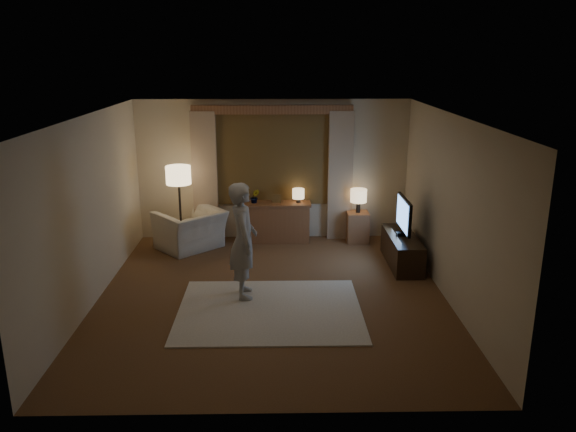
{
  "coord_description": "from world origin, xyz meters",
  "views": [
    {
      "loc": [
        0.09,
        -7.49,
        3.41
      ],
      "look_at": [
        0.24,
        0.6,
        1.04
      ],
      "focal_mm": 35.0,
      "sensor_mm": 36.0,
      "label": 1
    }
  ],
  "objects_px": {
    "armchair": "(190,230)",
    "side_table": "(357,227)",
    "tv_stand": "(402,250)",
    "sideboard": "(277,223)",
    "person": "(243,240)"
  },
  "relations": [
    {
      "from": "sideboard",
      "to": "side_table",
      "type": "relative_size",
      "value": 2.14
    },
    {
      "from": "person",
      "to": "side_table",
      "type": "bearing_deg",
      "value": -46.57
    },
    {
      "from": "side_table",
      "to": "sideboard",
      "type": "bearing_deg",
      "value": 178.1
    },
    {
      "from": "armchair",
      "to": "tv_stand",
      "type": "bearing_deg",
      "value": 123.85
    },
    {
      "from": "sideboard",
      "to": "armchair",
      "type": "xyz_separation_m",
      "value": [
        -1.55,
        -0.39,
        -0.0
      ]
    },
    {
      "from": "side_table",
      "to": "tv_stand",
      "type": "distance_m",
      "value": 1.33
    },
    {
      "from": "sideboard",
      "to": "tv_stand",
      "type": "xyz_separation_m",
      "value": [
        2.08,
        -1.25,
        -0.1
      ]
    },
    {
      "from": "sideboard",
      "to": "person",
      "type": "relative_size",
      "value": 0.72
    },
    {
      "from": "side_table",
      "to": "tv_stand",
      "type": "xyz_separation_m",
      "value": [
        0.58,
        -1.2,
        -0.03
      ]
    },
    {
      "from": "armchair",
      "to": "side_table",
      "type": "bearing_deg",
      "value": 143.59
    },
    {
      "from": "armchair",
      "to": "side_table",
      "type": "xyz_separation_m",
      "value": [
        3.05,
        0.34,
        -0.07
      ]
    },
    {
      "from": "armchair",
      "to": "person",
      "type": "distance_m",
      "value": 2.42
    },
    {
      "from": "side_table",
      "to": "tv_stand",
      "type": "height_order",
      "value": "side_table"
    },
    {
      "from": "sideboard",
      "to": "tv_stand",
      "type": "relative_size",
      "value": 0.86
    },
    {
      "from": "sideboard",
      "to": "person",
      "type": "bearing_deg",
      "value": -100.67
    }
  ]
}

